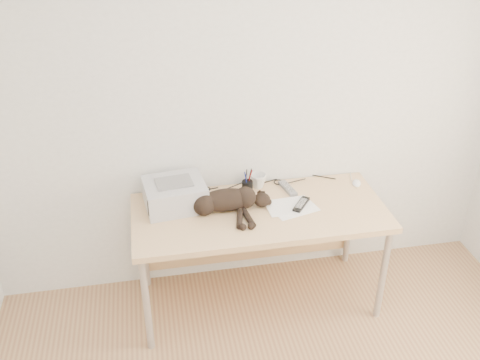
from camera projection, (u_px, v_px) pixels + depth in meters
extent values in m
plane|color=white|center=(249.00, 106.00, 3.39)|extent=(3.50, 0.00, 3.50)
cube|color=tan|center=(260.00, 213.00, 3.37)|extent=(1.60, 0.70, 0.04)
cylinder|color=#B1B1B3|center=(147.00, 305.00, 3.18)|extent=(0.04, 0.04, 0.70)
cylinder|color=#B1B1B3|center=(383.00, 275.00, 3.42)|extent=(0.04, 0.04, 0.70)
cylinder|color=#B1B1B3|center=(144.00, 245.00, 3.69)|extent=(0.04, 0.04, 0.70)
cylinder|color=#B1B1B3|center=(349.00, 222.00, 3.93)|extent=(0.04, 0.04, 0.70)
cube|color=tan|center=(249.00, 225.00, 3.81)|extent=(1.48, 0.02, 0.60)
cube|color=#A7A7AB|center=(175.00, 194.00, 3.37)|extent=(0.41, 0.36, 0.17)
cube|color=black|center=(175.00, 193.00, 3.36)|extent=(0.32, 0.06, 0.10)
cube|color=slate|center=(174.00, 182.00, 3.32)|extent=(0.24, 0.18, 0.01)
cube|color=white|center=(294.00, 208.00, 3.38)|extent=(0.32, 0.26, 0.00)
cube|color=white|center=(288.00, 206.00, 3.39)|extent=(0.29, 0.21, 0.00)
ellipsoid|color=black|center=(226.00, 200.00, 3.33)|extent=(0.35, 0.15, 0.15)
sphere|color=black|center=(204.00, 204.00, 3.30)|extent=(0.15, 0.15, 0.15)
ellipsoid|color=black|center=(262.00, 200.00, 3.37)|extent=(0.11, 0.10, 0.09)
cone|color=black|center=(260.00, 191.00, 3.39)|extent=(0.04, 0.05, 0.05)
cone|color=black|center=(264.00, 192.00, 3.39)|extent=(0.04, 0.05, 0.05)
cylinder|color=black|center=(240.00, 218.00, 3.26)|extent=(0.04, 0.20, 0.04)
cylinder|color=black|center=(248.00, 217.00, 3.26)|extent=(0.04, 0.20, 0.04)
cylinder|color=black|center=(181.00, 209.00, 3.35)|extent=(0.22, 0.03, 0.03)
imported|color=silver|center=(258.00, 181.00, 3.58)|extent=(0.14, 0.14, 0.10)
cylinder|color=black|center=(247.00, 188.00, 3.51)|extent=(0.07, 0.07, 0.10)
cylinder|color=#990C0C|center=(246.00, 179.00, 3.47)|extent=(0.01, 0.01, 0.13)
cylinder|color=navy|center=(249.00, 178.00, 3.48)|extent=(0.01, 0.01, 0.13)
cylinder|color=black|center=(248.00, 180.00, 3.46)|extent=(0.01, 0.01, 0.13)
cube|color=slate|center=(288.00, 188.00, 3.57)|extent=(0.09, 0.20, 0.02)
cube|color=black|center=(301.00, 205.00, 3.40)|extent=(0.15, 0.18, 0.02)
ellipsoid|color=white|center=(357.00, 182.00, 3.64)|extent=(0.09, 0.11, 0.03)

